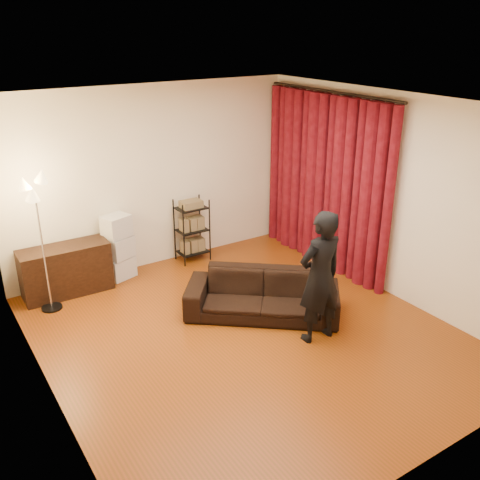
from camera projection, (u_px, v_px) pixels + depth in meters
floor at (247, 334)px, 6.42m from camera, size 5.00×5.00×0.00m
ceiling at (248, 105)px, 5.39m from camera, size 5.00×5.00×0.00m
wall_back at (153, 178)px, 7.85m from camera, size 5.00×0.00×5.00m
wall_front at (433, 332)px, 3.97m from camera, size 5.00×0.00×5.00m
wall_left at (38, 279)px, 4.78m from camera, size 0.00×5.00×5.00m
wall_right at (389, 196)px, 7.04m from camera, size 0.00×5.00×5.00m
curtain_rod at (332, 92)px, 7.39m from camera, size 0.04×2.65×0.04m
curtain at (325, 183)px, 7.88m from camera, size 0.22×2.65×2.55m
sofa at (262, 295)px, 6.76m from camera, size 1.95×1.79×0.56m
person at (320, 277)px, 6.05m from camera, size 0.59×0.39×1.60m
media_cabinet at (66, 270)px, 7.27m from camera, size 1.19×0.46×0.69m
storage_boxes at (119, 247)px, 7.67m from camera, size 0.47×0.42×0.96m
wire_shelf at (192, 230)px, 8.25m from camera, size 0.50×0.39×0.99m
floor_lamp at (42, 246)px, 6.66m from camera, size 0.36×0.36×1.78m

